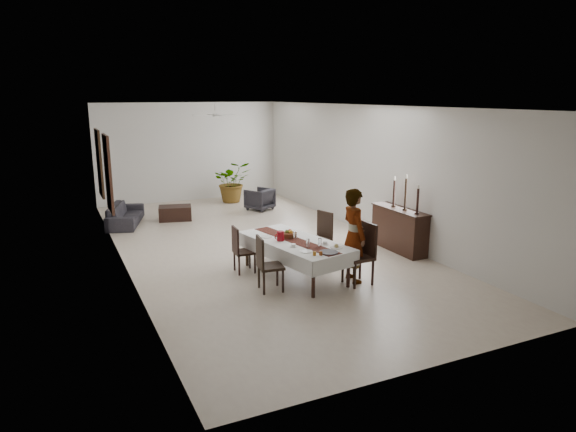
{
  "coord_description": "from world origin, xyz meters",
  "views": [
    {
      "loc": [
        -4.21,
        -10.66,
        3.45
      ],
      "look_at": [
        0.06,
        -1.52,
        1.05
      ],
      "focal_mm": 32.0,
      "sensor_mm": 36.0,
      "label": 1
    }
  ],
  "objects_px": {
    "dining_table_top": "(295,242)",
    "sideboard_body": "(399,230)",
    "red_pitcher": "(280,236)",
    "woman": "(354,235)",
    "sofa": "(125,214)"
  },
  "relations": [
    {
      "from": "dining_table_top",
      "to": "sideboard_body",
      "type": "bearing_deg",
      "value": -1.5
    },
    {
      "from": "dining_table_top",
      "to": "red_pitcher",
      "type": "height_order",
      "value": "red_pitcher"
    },
    {
      "from": "red_pitcher",
      "to": "sideboard_body",
      "type": "xyz_separation_m",
      "value": [
        3.12,
        0.42,
        -0.34
      ]
    },
    {
      "from": "dining_table_top",
      "to": "sideboard_body",
      "type": "relative_size",
      "value": 1.45
    },
    {
      "from": "woman",
      "to": "sofa",
      "type": "bearing_deg",
      "value": 31.87
    },
    {
      "from": "red_pitcher",
      "to": "sofa",
      "type": "bearing_deg",
      "value": 111.18
    },
    {
      "from": "red_pitcher",
      "to": "woman",
      "type": "height_order",
      "value": "woman"
    },
    {
      "from": "dining_table_top",
      "to": "sofa",
      "type": "distance_m",
      "value": 6.11
    },
    {
      "from": "dining_table_top",
      "to": "red_pitcher",
      "type": "xyz_separation_m",
      "value": [
        -0.26,
        0.09,
        0.13
      ]
    },
    {
      "from": "red_pitcher",
      "to": "woman",
      "type": "relative_size",
      "value": 0.11
    },
    {
      "from": "sideboard_body",
      "to": "sofa",
      "type": "xyz_separation_m",
      "value": [
        -5.26,
        5.09,
        -0.19
      ]
    },
    {
      "from": "red_pitcher",
      "to": "woman",
      "type": "xyz_separation_m",
      "value": [
        1.14,
        -0.8,
        0.08
      ]
    },
    {
      "from": "sofa",
      "to": "red_pitcher",
      "type": "bearing_deg",
      "value": -140.98
    },
    {
      "from": "dining_table_top",
      "to": "sofa",
      "type": "xyz_separation_m",
      "value": [
        -2.4,
        5.61,
        -0.41
      ]
    },
    {
      "from": "red_pitcher",
      "to": "sofa",
      "type": "relative_size",
      "value": 0.1
    }
  ]
}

